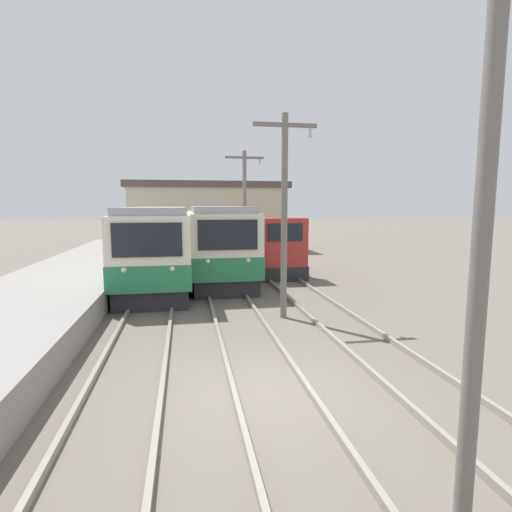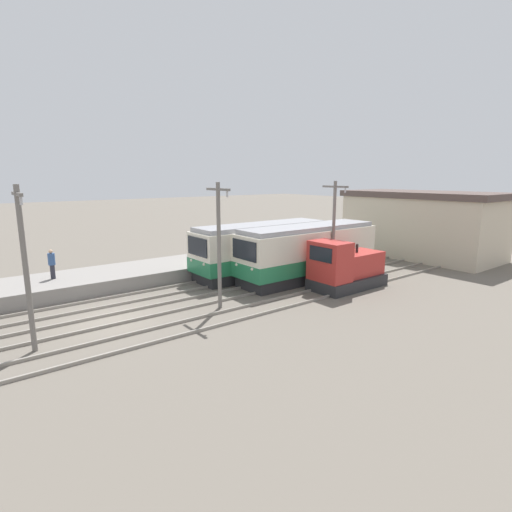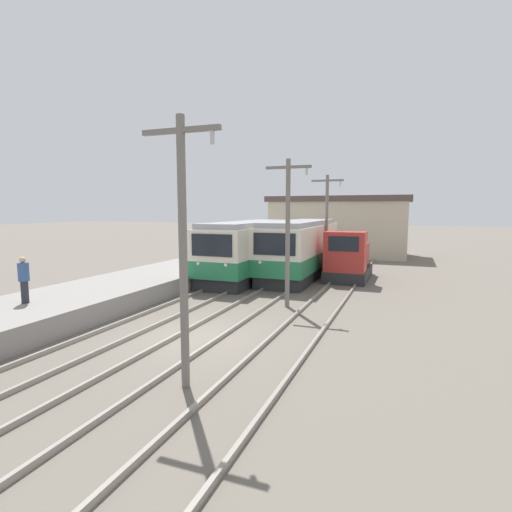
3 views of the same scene
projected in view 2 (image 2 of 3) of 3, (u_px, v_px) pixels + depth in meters
The scene contains 13 objects.
ground_plane at pixel (111, 319), 18.91m from camera, with size 200.00×200.00×0.00m, color #665E54.
platform_left at pixel (76, 283), 23.67m from camera, with size 4.50×54.00×0.84m, color gray.
track_left at pixel (95, 304), 20.91m from camera, with size 1.54×60.00×0.14m.
track_center at pixel (112, 319), 18.74m from camera, with size 1.54×60.00×0.14m.
track_right at pixel (136, 339), 16.41m from camera, with size 1.54×60.00×0.14m.
commuter_train_left at pixel (262, 251), 27.36m from camera, with size 2.84×10.20×3.52m.
commuter_train_center at pixel (308, 254), 26.15m from camera, with size 2.84×10.47×3.56m.
shunting_locomotive at pixel (345, 269), 23.99m from camera, with size 2.40×4.89×3.00m.
catenary_mast_near at pixel (25, 263), 14.81m from camera, with size 2.00×0.20×6.39m.
catenary_mast_mid at pixel (219, 241), 19.92m from camera, with size 2.00×0.20×6.39m.
catenary_mast_far at pixel (334, 228), 25.03m from camera, with size 2.00×0.20×6.39m.
person_on_platform at pixel (52, 263), 22.92m from camera, with size 0.38×0.38×1.72m.
station_building at pixel (421, 224), 33.62m from camera, with size 12.60×6.30×5.43m.
Camera 2 is at (18.41, -5.54, 6.66)m, focal length 28.00 mm.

